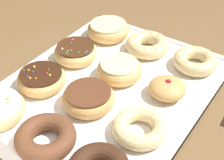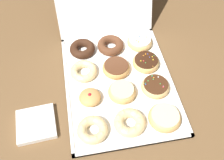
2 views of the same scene
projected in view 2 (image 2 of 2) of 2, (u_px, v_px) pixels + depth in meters
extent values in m
plane|color=brown|center=(119.00, 83.00, 1.09)|extent=(3.00, 3.00, 0.00)
cube|color=white|center=(119.00, 83.00, 1.08)|extent=(0.44, 0.58, 0.01)
cube|color=white|center=(134.00, 145.00, 0.91)|extent=(0.44, 0.01, 0.01)
cube|color=white|center=(108.00, 36.00, 1.25)|extent=(0.44, 0.01, 0.01)
cube|color=white|center=(67.00, 90.00, 1.06)|extent=(0.01, 0.58, 0.01)
cube|color=white|center=(168.00, 75.00, 1.10)|extent=(0.01, 0.58, 0.01)
torus|color=#EACC8C|center=(93.00, 130.00, 0.93)|extent=(0.11, 0.11, 0.04)
sphere|color=#EACC8C|center=(103.00, 127.00, 0.93)|extent=(0.02, 0.02, 0.02)
sphere|color=#EACC8C|center=(100.00, 121.00, 0.94)|extent=(0.02, 0.02, 0.02)
sphere|color=#EACC8C|center=(93.00, 119.00, 0.94)|extent=(0.02, 0.02, 0.02)
sphere|color=#EACC8C|center=(86.00, 121.00, 0.94)|extent=(0.02, 0.02, 0.02)
sphere|color=#EACC8C|center=(82.00, 127.00, 0.93)|extent=(0.02, 0.02, 0.02)
sphere|color=#EACC8C|center=(83.00, 134.00, 0.91)|extent=(0.02, 0.02, 0.02)
sphere|color=#EACC8C|center=(88.00, 138.00, 0.90)|extent=(0.02, 0.02, 0.02)
sphere|color=#EACC8C|center=(96.00, 138.00, 0.90)|extent=(0.02, 0.02, 0.02)
sphere|color=#EACC8C|center=(102.00, 134.00, 0.91)|extent=(0.02, 0.02, 0.02)
torus|color=#EACC8C|center=(129.00, 123.00, 0.94)|extent=(0.12, 0.12, 0.04)
sphere|color=#EACC8C|center=(139.00, 120.00, 0.94)|extent=(0.02, 0.02, 0.02)
sphere|color=#EACC8C|center=(136.00, 114.00, 0.95)|extent=(0.02, 0.02, 0.02)
sphere|color=#EACC8C|center=(130.00, 112.00, 0.96)|extent=(0.02, 0.02, 0.02)
sphere|color=#EACC8C|center=(123.00, 113.00, 0.96)|extent=(0.02, 0.02, 0.02)
sphere|color=#EACC8C|center=(119.00, 117.00, 0.95)|extent=(0.02, 0.02, 0.02)
sphere|color=#EACC8C|center=(118.00, 123.00, 0.93)|extent=(0.02, 0.02, 0.02)
sphere|color=#EACC8C|center=(121.00, 129.00, 0.92)|extent=(0.02, 0.02, 0.02)
sphere|color=#EACC8C|center=(128.00, 131.00, 0.91)|extent=(0.02, 0.02, 0.02)
sphere|color=#EACC8C|center=(134.00, 130.00, 0.92)|extent=(0.02, 0.02, 0.02)
sphere|color=#EACC8C|center=(139.00, 126.00, 0.93)|extent=(0.02, 0.02, 0.02)
torus|color=tan|center=(165.00, 118.00, 0.96)|extent=(0.12, 0.12, 0.04)
cylinder|color=beige|center=(165.00, 115.00, 0.94)|extent=(0.10, 0.10, 0.01)
ellipsoid|color=tan|center=(90.00, 97.00, 1.01)|extent=(0.09, 0.09, 0.04)
sphere|color=#B21923|center=(90.00, 95.00, 1.00)|extent=(0.01, 0.01, 0.01)
torus|color=tan|center=(123.00, 92.00, 1.03)|extent=(0.11, 0.11, 0.04)
cylinder|color=beige|center=(123.00, 89.00, 1.01)|extent=(0.09, 0.09, 0.01)
torus|color=#E5B770|center=(155.00, 87.00, 1.04)|extent=(0.11, 0.11, 0.04)
cylinder|color=#472816|center=(156.00, 84.00, 1.03)|extent=(0.10, 0.10, 0.01)
sphere|color=green|center=(160.00, 84.00, 1.02)|extent=(0.00, 0.00, 0.00)
sphere|color=blue|center=(152.00, 76.00, 1.05)|extent=(0.00, 0.00, 0.00)
sphere|color=green|center=(153.00, 79.00, 1.04)|extent=(0.01, 0.01, 0.01)
sphere|color=pink|center=(163.00, 86.00, 1.02)|extent=(0.00, 0.00, 0.00)
sphere|color=green|center=(145.00, 83.00, 1.03)|extent=(0.00, 0.00, 0.00)
sphere|color=green|center=(148.00, 81.00, 1.03)|extent=(0.01, 0.01, 0.01)
sphere|color=green|center=(152.00, 76.00, 1.05)|extent=(0.01, 0.01, 0.01)
sphere|color=white|center=(158.00, 77.00, 1.04)|extent=(0.01, 0.01, 0.01)
sphere|color=red|center=(163.00, 87.00, 1.01)|extent=(0.00, 0.00, 0.00)
sphere|color=blue|center=(146.00, 84.00, 1.02)|extent=(0.01, 0.01, 0.01)
sphere|color=orange|center=(154.00, 78.00, 1.04)|extent=(0.00, 0.00, 0.00)
torus|color=#EACC8C|center=(84.00, 71.00, 1.09)|extent=(0.11, 0.11, 0.03)
sphere|color=#EACC8C|center=(93.00, 69.00, 1.09)|extent=(0.02, 0.02, 0.02)
sphere|color=#EACC8C|center=(91.00, 65.00, 1.10)|extent=(0.02, 0.02, 0.02)
sphere|color=#EACC8C|center=(86.00, 63.00, 1.11)|extent=(0.02, 0.02, 0.02)
sphere|color=#EACC8C|center=(80.00, 63.00, 1.11)|extent=(0.02, 0.02, 0.02)
sphere|color=#EACC8C|center=(75.00, 67.00, 1.10)|extent=(0.02, 0.02, 0.02)
sphere|color=#EACC8C|center=(74.00, 71.00, 1.08)|extent=(0.02, 0.02, 0.02)
sphere|color=#EACC8C|center=(76.00, 75.00, 1.07)|extent=(0.02, 0.02, 0.02)
sphere|color=#EACC8C|center=(82.00, 77.00, 1.06)|extent=(0.02, 0.02, 0.02)
sphere|color=#EACC8C|center=(88.00, 77.00, 1.06)|extent=(0.02, 0.02, 0.02)
sphere|color=#EACC8C|center=(92.00, 73.00, 1.08)|extent=(0.02, 0.02, 0.02)
torus|color=tan|center=(115.00, 68.00, 1.10)|extent=(0.12, 0.12, 0.04)
cylinder|color=#59331E|center=(115.00, 65.00, 1.09)|extent=(0.10, 0.10, 0.01)
torus|color=tan|center=(146.00, 62.00, 1.12)|extent=(0.12, 0.12, 0.04)
cylinder|color=#381E11|center=(146.00, 60.00, 1.11)|extent=(0.10, 0.10, 0.01)
sphere|color=green|center=(146.00, 63.00, 1.09)|extent=(0.00, 0.00, 0.00)
sphere|color=orange|center=(153.00, 66.00, 1.08)|extent=(0.00, 0.00, 0.00)
sphere|color=green|center=(154.00, 55.00, 1.12)|extent=(0.00, 0.00, 0.00)
sphere|color=orange|center=(146.00, 54.00, 1.12)|extent=(0.01, 0.01, 0.01)
sphere|color=yellow|center=(152.00, 57.00, 1.11)|extent=(0.00, 0.00, 0.00)
sphere|color=red|center=(144.00, 61.00, 1.10)|extent=(0.01, 0.01, 0.01)
sphere|color=blue|center=(149.00, 57.00, 1.11)|extent=(0.00, 0.00, 0.00)
sphere|color=orange|center=(143.00, 56.00, 1.12)|extent=(0.01, 0.01, 0.01)
sphere|color=yellow|center=(141.00, 61.00, 1.10)|extent=(0.01, 0.01, 0.01)
sphere|color=yellow|center=(153.00, 60.00, 1.10)|extent=(0.01, 0.01, 0.01)
sphere|color=blue|center=(148.00, 54.00, 1.12)|extent=(0.00, 0.00, 0.00)
torus|color=#381E11|center=(82.00, 49.00, 1.17)|extent=(0.11, 0.11, 0.04)
torus|color=#59331E|center=(111.00, 45.00, 1.18)|extent=(0.12, 0.12, 0.04)
torus|color=#E5B770|center=(140.00, 42.00, 1.20)|extent=(0.12, 0.12, 0.04)
cylinder|color=white|center=(140.00, 39.00, 1.18)|extent=(0.10, 0.10, 0.01)
sphere|color=orange|center=(136.00, 41.00, 1.17)|extent=(0.01, 0.01, 0.01)
sphere|color=pink|center=(149.00, 39.00, 1.18)|extent=(0.01, 0.01, 0.01)
sphere|color=yellow|center=(144.00, 40.00, 1.17)|extent=(0.01, 0.01, 0.01)
sphere|color=red|center=(134.00, 34.00, 1.20)|extent=(0.00, 0.00, 0.00)
sphere|color=white|center=(141.00, 45.00, 1.15)|extent=(0.01, 0.01, 0.01)
sphere|color=orange|center=(147.00, 37.00, 1.18)|extent=(0.01, 0.01, 0.01)
sphere|color=yellow|center=(145.00, 40.00, 1.17)|extent=(0.00, 0.00, 0.00)
sphere|color=blue|center=(140.00, 36.00, 1.19)|extent=(0.01, 0.01, 0.01)
sphere|color=orange|center=(139.00, 42.00, 1.17)|extent=(0.01, 0.01, 0.01)
sphere|color=yellow|center=(138.00, 42.00, 1.16)|extent=(0.01, 0.01, 0.01)
cube|color=white|center=(36.00, 124.00, 0.96)|extent=(0.15, 0.15, 0.02)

